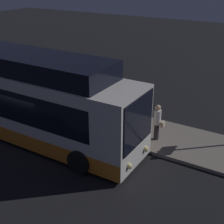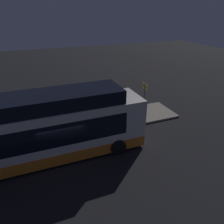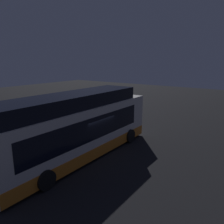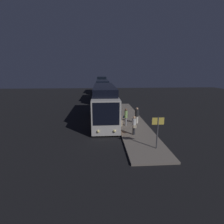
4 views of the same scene
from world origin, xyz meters
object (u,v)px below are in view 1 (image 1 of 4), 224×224
at_px(passenger_with_bags, 104,99).
at_px(trash_bin, 40,106).
at_px(passenger_waiting, 157,121).
at_px(bus_lead, 24,99).
at_px(passenger_boarding, 103,109).
at_px(suitcase, 97,126).

relative_size(passenger_with_bags, trash_bin, 2.69).
relative_size(passenger_waiting, passenger_with_bags, 0.99).
bearing_deg(passenger_waiting, trash_bin, -91.39).
relative_size(bus_lead, passenger_boarding, 6.37).
bearing_deg(suitcase, passenger_waiting, 16.45).
relative_size(passenger_boarding, trash_bin, 2.84).
distance_m(passenger_with_bags, trash_bin, 3.61).
xyz_separation_m(passenger_waiting, suitcase, (-2.76, -0.81, -0.63)).
height_order(passenger_waiting, suitcase, passenger_waiting).
distance_m(passenger_waiting, trash_bin, 6.77).
relative_size(bus_lead, passenger_with_bags, 6.75).
bearing_deg(passenger_waiting, passenger_with_bags, -111.28).
distance_m(suitcase, trash_bin, 3.98).
bearing_deg(passenger_with_bags, suitcase, 48.36).
relative_size(bus_lead, trash_bin, 18.13).
relative_size(passenger_waiting, suitcase, 1.98).
xyz_separation_m(passenger_boarding, passenger_waiting, (2.71, 0.33, -0.09)).
relative_size(passenger_boarding, suitcase, 2.13).
relative_size(bus_lead, passenger_waiting, 6.84).
height_order(bus_lead, trash_bin, bus_lead).
bearing_deg(bus_lead, passenger_with_bags, 57.49).
xyz_separation_m(bus_lead, passenger_boarding, (2.98, 2.14, -0.66)).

